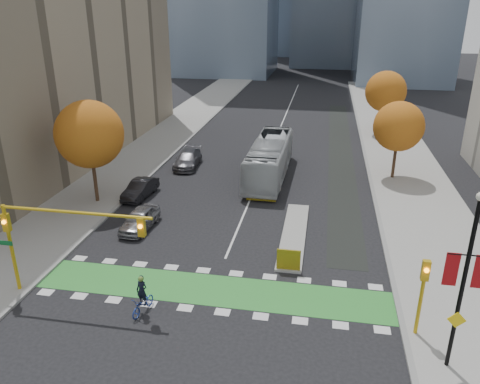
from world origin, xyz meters
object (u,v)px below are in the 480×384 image
at_px(hazard_board, 289,260).
at_px(traffic_signal_east, 423,287).
at_px(parked_car_a, 140,219).
at_px(parked_car_c, 188,159).
at_px(tree_west, 90,134).
at_px(banner_lamppost, 465,277).
at_px(cyclist, 143,300).
at_px(parked_car_b, 140,189).
at_px(traffic_signal_west, 52,229).
at_px(bus, 269,158).
at_px(tree_east_near, 399,126).
at_px(tree_east_far, 386,92).

relative_size(hazard_board, traffic_signal_east, 0.34).
distance_m(parked_car_a, parked_car_c, 13.88).
xyz_separation_m(tree_west, traffic_signal_east, (22.50, -12.51, -2.88)).
xyz_separation_m(hazard_board, traffic_signal_east, (6.50, -4.71, 1.93)).
distance_m(banner_lamppost, cyclist, 15.09).
height_order(traffic_signal_east, parked_car_a, traffic_signal_east).
distance_m(hazard_board, parked_car_b, 16.09).
xyz_separation_m(hazard_board, traffic_signal_west, (-11.93, -4.71, 3.23)).
bearing_deg(parked_car_b, parked_car_c, 83.88).
bearing_deg(parked_car_a, bus, 60.89).
relative_size(tree_east_near, cyclist, 3.32).
bearing_deg(traffic_signal_east, bus, 114.72).
xyz_separation_m(tree_east_far, bus, (-11.65, -17.55, -3.47)).
bearing_deg(parked_car_b, traffic_signal_east, -30.98).
height_order(tree_east_near, banner_lamppost, banner_lamppost).
distance_m(tree_east_far, bus, 21.35).
relative_size(tree_east_near, bus, 0.56).
height_order(hazard_board, tree_east_near, tree_east_near).
height_order(banner_lamppost, parked_car_a, banner_lamppost).
xyz_separation_m(traffic_signal_east, bus, (-9.65, 20.95, -0.96)).
relative_size(tree_east_far, traffic_signal_west, 0.90).
bearing_deg(tree_east_near, bus, -172.06).
bearing_deg(parked_car_b, tree_west, -145.83).
relative_size(hazard_board, tree_east_near, 0.20).
distance_m(traffic_signal_east, parked_car_b, 24.20).
relative_size(hazard_board, traffic_signal_west, 0.16).
distance_m(parked_car_a, parked_car_b, 6.00).
xyz_separation_m(traffic_signal_east, parked_car_b, (-19.50, 14.18, -2.02)).
bearing_deg(parked_car_b, banner_lamppost, -33.23).
bearing_deg(parked_car_a, tree_west, 145.66).
bearing_deg(cyclist, traffic_signal_east, 14.97).
bearing_deg(tree_west, tree_east_far, 46.70).
distance_m(hazard_board, banner_lamppost, 10.76).
relative_size(tree_west, bus, 0.65).
distance_m(hazard_board, bus, 16.58).
bearing_deg(tree_east_near, banner_lamppost, -91.17).
xyz_separation_m(parked_car_a, parked_car_b, (-2.18, 5.59, -0.02)).
bearing_deg(banner_lamppost, traffic_signal_west, 174.14).
bearing_deg(traffic_signal_west, tree_east_far, 62.05).
xyz_separation_m(parked_car_a, parked_car_c, (-0.55, 13.87, 0.03)).
xyz_separation_m(tree_west, bus, (12.85, 8.45, -3.84)).
relative_size(hazard_board, parked_car_b, 0.32).
xyz_separation_m(cyclist, parked_car_b, (-5.99, 14.79, 0.00)).
distance_m(cyclist, parked_car_a, 9.96).
relative_size(traffic_signal_east, bus, 0.32).
bearing_deg(tree_west, tree_east_near, 22.62).
relative_size(bus, parked_car_a, 2.97).
distance_m(tree_east_near, traffic_signal_west, 30.08).
bearing_deg(hazard_board, tree_east_far, 75.88).
distance_m(tree_east_far, parked_car_a, 35.89).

